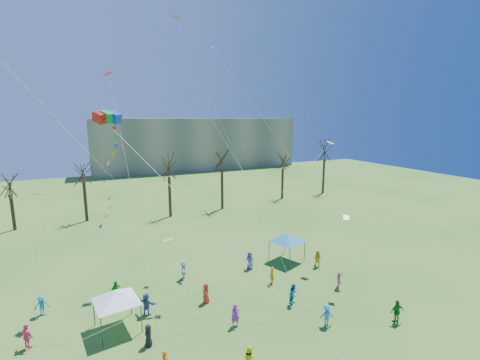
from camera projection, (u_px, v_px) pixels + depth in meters
name	position (u px, v px, depth m)	size (l,w,h in m)	color
distant_building	(197.00, 143.00, 101.54)	(60.00, 14.00, 15.00)	gray
bare_tree_row	(187.00, 169.00, 54.39)	(71.26, 9.16, 10.81)	black
big_box_kite	(113.00, 179.00, 23.09)	(6.25, 7.52, 20.97)	red
canopy_tent_white	(116.00, 296.00, 24.16)	(4.14, 4.14, 3.14)	#3F3F44
canopy_tent_blue	(287.00, 237.00, 35.89)	(3.92, 3.92, 3.15)	#3F3F44
festival_crowd	(205.00, 303.00, 26.50)	(26.58, 14.77, 1.86)	#B03416
small_kites_aloft	(194.00, 135.00, 27.92)	(31.26, 17.65, 35.52)	orange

